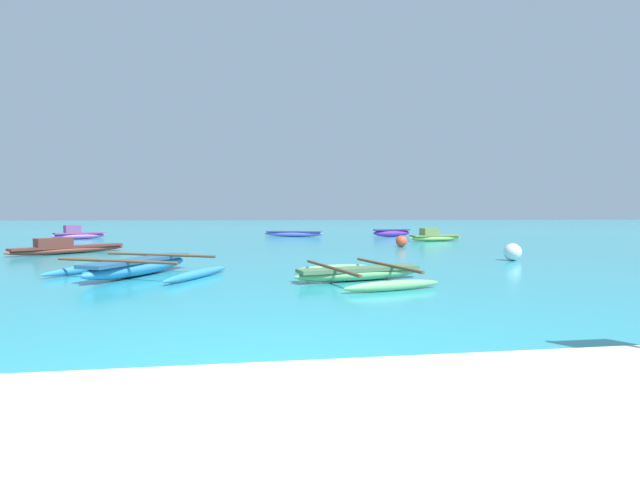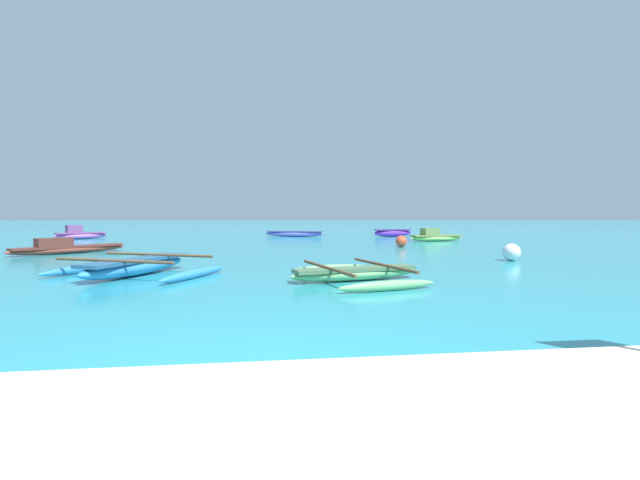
{
  "view_description": "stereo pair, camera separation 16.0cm",
  "coord_description": "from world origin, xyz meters",
  "px_view_note": "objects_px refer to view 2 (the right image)",
  "views": [
    {
      "loc": [
        0.16,
        -2.83,
        1.45
      ],
      "look_at": [
        2.87,
        17.51,
        0.25
      ],
      "focal_mm": 24.0,
      "sensor_mm": 36.0,
      "label": 1
    },
    {
      "loc": [
        0.32,
        -2.85,
        1.45
      ],
      "look_at": [
        2.87,
        17.51,
        0.25
      ],
      "focal_mm": 24.0,
      "sensor_mm": 36.0,
      "label": 2
    }
  ],
  "objects_px": {
    "moored_boat_3": "(67,248)",
    "mooring_buoy_2": "(511,252)",
    "moored_boat_1": "(80,234)",
    "moored_boat_2": "(295,233)",
    "moored_boat_4": "(137,266)",
    "moored_boat_5": "(435,237)",
    "moored_boat_6": "(393,233)",
    "mooring_buoy_0": "(401,241)",
    "moored_boat_0": "(356,273)"
  },
  "relations": [
    {
      "from": "moored_boat_4",
      "to": "moored_boat_6",
      "type": "distance_m",
      "value": 20.62
    },
    {
      "from": "moored_boat_6",
      "to": "mooring_buoy_2",
      "type": "relative_size",
      "value": 5.03
    },
    {
      "from": "moored_boat_2",
      "to": "mooring_buoy_2",
      "type": "bearing_deg",
      "value": -50.61
    },
    {
      "from": "moored_boat_1",
      "to": "moored_boat_5",
      "type": "bearing_deg",
      "value": -48.89
    },
    {
      "from": "moored_boat_3",
      "to": "mooring_buoy_2",
      "type": "xyz_separation_m",
      "value": [
        15.18,
        -4.51,
        0.06
      ]
    },
    {
      "from": "moored_boat_1",
      "to": "moored_boat_3",
      "type": "xyz_separation_m",
      "value": [
        3.72,
        -10.25,
        -0.08
      ]
    },
    {
      "from": "moored_boat_1",
      "to": "moored_boat_4",
      "type": "height_order",
      "value": "moored_boat_1"
    },
    {
      "from": "moored_boat_6",
      "to": "mooring_buoy_0",
      "type": "xyz_separation_m",
      "value": [
        -2.33,
        -9.04,
        -0.01
      ]
    },
    {
      "from": "moored_boat_1",
      "to": "moored_boat_2",
      "type": "bearing_deg",
      "value": -31.0
    },
    {
      "from": "moored_boat_2",
      "to": "moored_boat_3",
      "type": "distance_m",
      "value": 14.77
    },
    {
      "from": "moored_boat_3",
      "to": "moored_boat_0",
      "type": "bearing_deg",
      "value": -84.42
    },
    {
      "from": "moored_boat_1",
      "to": "moored_boat_2",
      "type": "distance_m",
      "value": 13.13
    },
    {
      "from": "moored_boat_1",
      "to": "moored_boat_5",
      "type": "relative_size",
      "value": 0.86
    },
    {
      "from": "moored_boat_0",
      "to": "mooring_buoy_0",
      "type": "relative_size",
      "value": 6.61
    },
    {
      "from": "moored_boat_0",
      "to": "mooring_buoy_0",
      "type": "bearing_deg",
      "value": 52.48
    },
    {
      "from": "moored_boat_6",
      "to": "moored_boat_5",
      "type": "bearing_deg",
      "value": -89.41
    },
    {
      "from": "moored_boat_3",
      "to": "mooring_buoy_2",
      "type": "bearing_deg",
      "value": -61.12
    },
    {
      "from": "moored_boat_3",
      "to": "moored_boat_5",
      "type": "distance_m",
      "value": 17.7
    },
    {
      "from": "moored_boat_1",
      "to": "mooring_buoy_2",
      "type": "xyz_separation_m",
      "value": [
        18.9,
        -14.76,
        -0.02
      ]
    },
    {
      "from": "moored_boat_5",
      "to": "moored_boat_2",
      "type": "bearing_deg",
      "value": 132.51
    },
    {
      "from": "moored_boat_2",
      "to": "moored_boat_6",
      "type": "height_order",
      "value": "moored_boat_6"
    },
    {
      "from": "moored_boat_6",
      "to": "mooring_buoy_0",
      "type": "relative_size",
      "value": 5.3
    },
    {
      "from": "moored_boat_1",
      "to": "moored_boat_6",
      "type": "height_order",
      "value": "moored_boat_1"
    },
    {
      "from": "moored_boat_5",
      "to": "mooring_buoy_0",
      "type": "relative_size",
      "value": 6.27
    },
    {
      "from": "moored_boat_3",
      "to": "moored_boat_6",
      "type": "xyz_separation_m",
      "value": [
        15.89,
        10.69,
        0.06
      ]
    },
    {
      "from": "moored_boat_1",
      "to": "moored_boat_4",
      "type": "relative_size",
      "value": 0.68
    },
    {
      "from": "moored_boat_5",
      "to": "mooring_buoy_2",
      "type": "distance_m",
      "value": 10.24
    },
    {
      "from": "moored_boat_2",
      "to": "moored_boat_4",
      "type": "height_order",
      "value": "moored_boat_4"
    },
    {
      "from": "moored_boat_4",
      "to": "moored_boat_6",
      "type": "xyz_separation_m",
      "value": [
        11.53,
        17.1,
        0.06
      ]
    },
    {
      "from": "moored_boat_1",
      "to": "moored_boat_2",
      "type": "xyz_separation_m",
      "value": [
        13.08,
        1.17,
        -0.08
      ]
    },
    {
      "from": "moored_boat_0",
      "to": "moored_boat_5",
      "type": "bearing_deg",
      "value": 47.31
    },
    {
      "from": "moored_boat_5",
      "to": "moored_boat_6",
      "type": "xyz_separation_m",
      "value": [
        -0.89,
        5.08,
        0.02
      ]
    },
    {
      "from": "moored_boat_2",
      "to": "moored_boat_1",
      "type": "bearing_deg",
      "value": -155.56
    },
    {
      "from": "moored_boat_2",
      "to": "moored_boat_3",
      "type": "height_order",
      "value": "moored_boat_3"
    },
    {
      "from": "moored_boat_0",
      "to": "moored_boat_2",
      "type": "xyz_separation_m",
      "value": [
        -0.08,
        19.31,
        0.06
      ]
    },
    {
      "from": "moored_boat_3",
      "to": "mooring_buoy_0",
      "type": "distance_m",
      "value": 13.66
    },
    {
      "from": "moored_boat_5",
      "to": "mooring_buoy_2",
      "type": "relative_size",
      "value": 5.95
    },
    {
      "from": "mooring_buoy_2",
      "to": "moored_boat_1",
      "type": "bearing_deg",
      "value": 142.01
    },
    {
      "from": "moored_boat_2",
      "to": "moored_boat_3",
      "type": "xyz_separation_m",
      "value": [
        -9.36,
        -11.43,
        -0.01
      ]
    },
    {
      "from": "moored_boat_4",
      "to": "moored_boat_1",
      "type": "bearing_deg",
      "value": 50.38
    },
    {
      "from": "moored_boat_4",
      "to": "moored_boat_6",
      "type": "height_order",
      "value": "moored_boat_6"
    },
    {
      "from": "moored_boat_2",
      "to": "moored_boat_0",
      "type": "bearing_deg",
      "value": -70.44
    },
    {
      "from": "moored_boat_5",
      "to": "mooring_buoy_0",
      "type": "bearing_deg",
      "value": -138.55
    },
    {
      "from": "moored_boat_3",
      "to": "moored_boat_4",
      "type": "bearing_deg",
      "value": -100.33
    },
    {
      "from": "mooring_buoy_0",
      "to": "mooring_buoy_2",
      "type": "bearing_deg",
      "value": -75.24
    },
    {
      "from": "moored_boat_0",
      "to": "mooring_buoy_2",
      "type": "xyz_separation_m",
      "value": [
        5.74,
        3.37,
        0.12
      ]
    },
    {
      "from": "moored_boat_0",
      "to": "mooring_buoy_0",
      "type": "distance_m",
      "value": 10.37
    },
    {
      "from": "moored_boat_5",
      "to": "mooring_buoy_2",
      "type": "xyz_separation_m",
      "value": [
        -1.6,
        -10.12,
        0.02
      ]
    },
    {
      "from": "moored_boat_4",
      "to": "mooring_buoy_2",
      "type": "height_order",
      "value": "mooring_buoy_2"
    },
    {
      "from": "moored_boat_0",
      "to": "moored_boat_4",
      "type": "height_order",
      "value": "moored_boat_4"
    }
  ]
}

